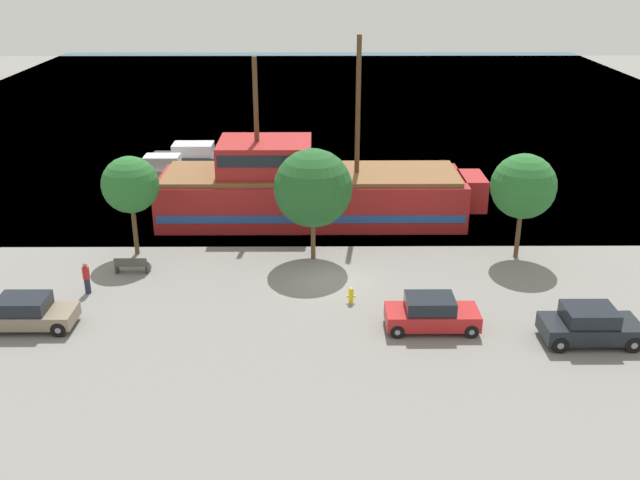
# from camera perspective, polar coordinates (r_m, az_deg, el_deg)

# --- Properties ---
(ground_plane) EXTENTS (160.00, 160.00, 0.00)m
(ground_plane) POSITION_cam_1_polar(r_m,az_deg,el_deg) (35.18, 0.80, -3.04)
(ground_plane) COLOR gray
(water_surface) EXTENTS (80.00, 80.00, 0.00)m
(water_surface) POSITION_cam_1_polar(r_m,az_deg,el_deg) (77.30, 0.16, 10.98)
(water_surface) COLOR #33566B
(water_surface) RESTS_ON ground
(pirate_ship) EXTENTS (19.10, 5.25, 10.74)m
(pirate_ship) POSITION_cam_1_polar(r_m,az_deg,el_deg) (42.23, -0.98, 3.97)
(pirate_ship) COLOR #A31E1E
(pirate_ship) RESTS_ON water_surface
(moored_boat_dockside) EXTENTS (6.10, 1.96, 1.64)m
(moored_boat_dockside) POSITION_cam_1_polar(r_m,az_deg,el_deg) (51.72, -12.08, 5.52)
(moored_boat_dockside) COLOR #B7B2A8
(moored_boat_dockside) RESTS_ON water_surface
(moored_boat_outer) EXTENTS (7.35, 2.36, 1.74)m
(moored_boat_outer) POSITION_cam_1_polar(r_m,az_deg,el_deg) (54.16, -9.61, 6.50)
(moored_boat_outer) COLOR #2D333D
(moored_boat_outer) RESTS_ON water_surface
(parked_car_curb_front) EXTENTS (3.99, 1.80, 1.43)m
(parked_car_curb_front) POSITION_cam_1_polar(r_m,az_deg,el_deg) (32.86, -22.43, -5.41)
(parked_car_curb_front) COLOR #7F705B
(parked_car_curb_front) RESTS_ON ground_plane
(parked_car_curb_mid) EXTENTS (3.93, 1.77, 1.49)m
(parked_car_curb_mid) POSITION_cam_1_polar(r_m,az_deg,el_deg) (30.66, 8.90, -5.84)
(parked_car_curb_mid) COLOR #B21E1E
(parked_car_curb_mid) RESTS_ON ground_plane
(parked_car_curb_rear) EXTENTS (3.93, 1.92, 1.56)m
(parked_car_curb_rear) POSITION_cam_1_polar(r_m,az_deg,el_deg) (31.33, 20.78, -6.39)
(parked_car_curb_rear) COLOR black
(parked_car_curb_rear) RESTS_ON ground_plane
(fire_hydrant) EXTENTS (0.42, 0.25, 0.76)m
(fire_hydrant) POSITION_cam_1_polar(r_m,az_deg,el_deg) (32.63, 2.50, -4.38)
(fire_hydrant) COLOR yellow
(fire_hydrant) RESTS_ON ground_plane
(bench_promenade_east) EXTENTS (1.62, 0.45, 0.85)m
(bench_promenade_east) POSITION_cam_1_polar(r_m,az_deg,el_deg) (36.73, -14.85, -1.95)
(bench_promenade_east) COLOR #4C4742
(bench_promenade_east) RESTS_ON ground_plane
(pedestrian_walking_near) EXTENTS (0.32, 0.32, 1.53)m
(pedestrian_walking_near) POSITION_cam_1_polar(r_m,az_deg,el_deg) (35.09, -18.18, -2.91)
(pedestrian_walking_near) COLOR #232838
(pedestrian_walking_near) RESTS_ON ground_plane
(tree_row_east) EXTENTS (2.94, 2.94, 5.31)m
(tree_row_east) POSITION_cam_1_polar(r_m,az_deg,el_deg) (37.90, -14.94, 4.28)
(tree_row_east) COLOR brown
(tree_row_east) RESTS_ON ground_plane
(tree_row_mideast) EXTENTS (4.00, 4.00, 5.87)m
(tree_row_mideast) POSITION_cam_1_polar(r_m,az_deg,el_deg) (36.00, -0.57, 4.17)
(tree_row_mideast) COLOR brown
(tree_row_mideast) RESTS_ON ground_plane
(tree_row_midwest) EXTENTS (3.32, 3.32, 5.56)m
(tree_row_midwest) POSITION_cam_1_polar(r_m,az_deg,el_deg) (37.64, 15.96, 4.14)
(tree_row_midwest) COLOR brown
(tree_row_midwest) RESTS_ON ground_plane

